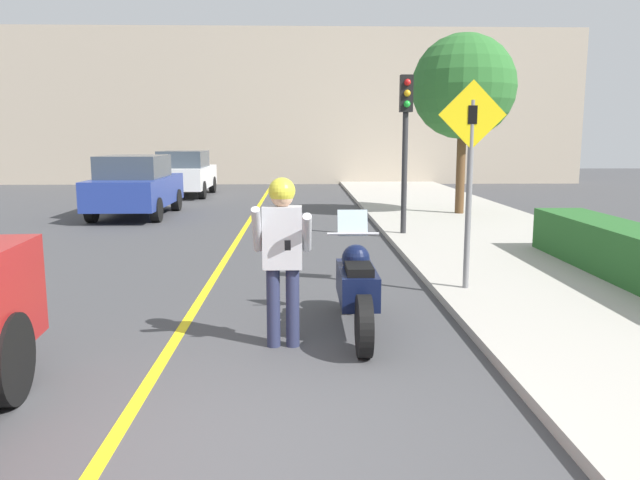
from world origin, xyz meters
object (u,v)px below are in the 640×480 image
Objects in this scene: crossing_sign at (470,165)px; parked_car_white at (185,173)px; motorcycle at (357,287)px; parked_car_blue at (136,185)px; person_biker at (282,244)px; traffic_light at (406,124)px; street_tree at (464,87)px.

crossing_sign is 16.60m from parked_car_white.
motorcycle is 0.55× the size of parked_car_blue.
motorcycle is 1.30× the size of person_biker.
parked_car_blue is (-5.18, 10.56, 0.35)m from motorcycle.
traffic_light reaches higher than person_biker.
motorcycle is 0.48× the size of street_tree.
crossing_sign is at bearing -52.89° from parked_car_blue.
traffic_light is 12.24m from parked_car_white.
parked_car_blue is at bearing 116.11° from motorcycle.
person_biker is at bearing -108.84° from traffic_light.
motorcycle is 1.12m from person_biker.
street_tree is (2.07, 8.58, 1.70)m from crossing_sign.
street_tree is (2.12, 3.59, 1.04)m from traffic_light.
parked_car_blue is (-4.37, 11.07, -0.23)m from person_biker.
crossing_sign reaches higher than parked_car_blue.
parked_car_white is at bearing 103.55° from person_biker.
parked_car_white is at bearing 106.52° from motorcycle.
motorcycle is at bearing -110.17° from street_tree.
parked_car_white is at bearing 122.73° from traffic_light.
parked_car_white is at bearing 142.69° from street_tree.
crossing_sign is at bearing 43.18° from motorcycle.
parked_car_blue is (-6.82, 9.02, -0.94)m from crossing_sign.
parked_car_white is (-4.16, 17.25, -0.23)m from person_biker.
parked_car_blue is at bearing -91.95° from parked_car_white.
traffic_light is 8.04m from parked_car_blue.
person_biker is 3.28m from crossing_sign.
parked_car_blue is 6.18m from parked_car_white.
motorcycle is at bearing -73.48° from parked_car_white.
street_tree is 11.23m from parked_car_white.
traffic_light is at bearing 90.60° from crossing_sign.
person_biker is at bearing -68.46° from parked_car_blue.
person_biker is 11.80m from street_tree.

